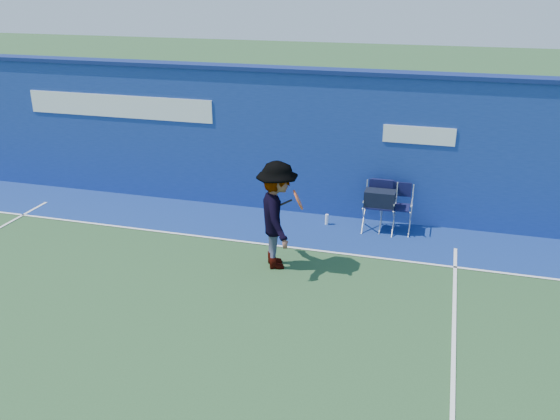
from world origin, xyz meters
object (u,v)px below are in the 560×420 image
(directors_chair_left, at_px, (379,211))
(water_bottle, at_px, (327,220))
(tennis_player, at_px, (277,215))
(directors_chair_right, at_px, (396,217))

(directors_chair_left, height_order, water_bottle, directors_chair_left)
(tennis_player, bearing_deg, directors_chair_right, 48.75)
(directors_chair_right, relative_size, water_bottle, 4.26)
(directors_chair_right, bearing_deg, tennis_player, -131.25)
(water_bottle, bearing_deg, tennis_player, -102.95)
(directors_chair_left, distance_m, directors_chair_right, 0.36)
(water_bottle, bearing_deg, directors_chair_left, -0.96)
(directors_chair_left, bearing_deg, water_bottle, 179.04)
(directors_chair_left, xyz_separation_m, water_bottle, (-1.07, 0.02, -0.32))
(directors_chair_right, bearing_deg, directors_chair_left, -164.79)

